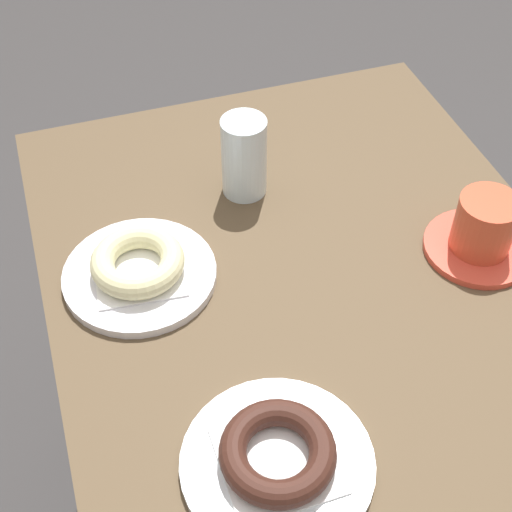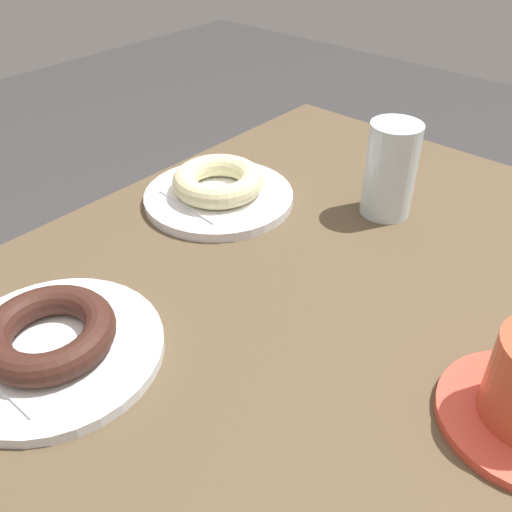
% 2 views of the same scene
% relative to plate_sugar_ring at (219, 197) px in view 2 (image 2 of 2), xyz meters
% --- Properties ---
extents(table, '(0.96, 0.66, 0.72)m').
position_rel_plate_sugar_ring_xyz_m(table, '(-0.13, -0.21, -0.09)').
color(table, brown).
rests_on(table, ground_plane).
extents(plate_sugar_ring, '(0.19, 0.19, 0.01)m').
position_rel_plate_sugar_ring_xyz_m(plate_sugar_ring, '(0.00, 0.00, 0.00)').
color(plate_sugar_ring, white).
rests_on(plate_sugar_ring, table).
extents(napkin_sugar_ring, '(0.12, 0.12, 0.00)m').
position_rel_plate_sugar_ring_xyz_m(napkin_sugar_ring, '(0.00, -0.00, 0.01)').
color(napkin_sugar_ring, white).
rests_on(napkin_sugar_ring, plate_sugar_ring).
extents(donut_sugar_ring, '(0.12, 0.12, 0.03)m').
position_rel_plate_sugar_ring_xyz_m(donut_sugar_ring, '(0.00, -0.00, 0.02)').
color(donut_sugar_ring, beige).
rests_on(donut_sugar_ring, napkin_sugar_ring).
extents(plate_chocolate_ring, '(0.20, 0.20, 0.01)m').
position_rel_plate_sugar_ring_xyz_m(plate_chocolate_ring, '(-0.30, -0.08, -0.00)').
color(plate_chocolate_ring, white).
rests_on(plate_chocolate_ring, table).
extents(napkin_chocolate_ring, '(0.12, 0.12, 0.00)m').
position_rel_plate_sugar_ring_xyz_m(napkin_chocolate_ring, '(-0.30, -0.08, 0.01)').
color(napkin_chocolate_ring, white).
rests_on(napkin_chocolate_ring, plate_chocolate_ring).
extents(donut_chocolate_ring, '(0.12, 0.12, 0.03)m').
position_rel_plate_sugar_ring_xyz_m(donut_chocolate_ring, '(-0.30, -0.08, 0.02)').
color(donut_chocolate_ring, '#391D15').
rests_on(donut_chocolate_ring, napkin_chocolate_ring).
extents(water_glass, '(0.06, 0.06, 0.12)m').
position_rel_plate_sugar_ring_xyz_m(water_glass, '(0.12, -0.18, 0.05)').
color(water_glass, silver).
rests_on(water_glass, table).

